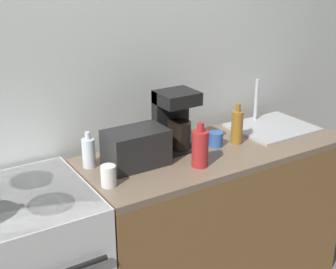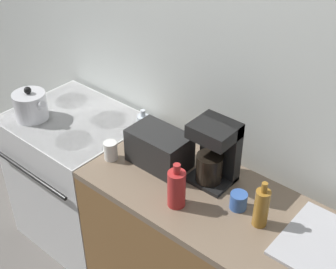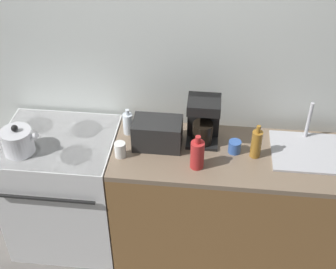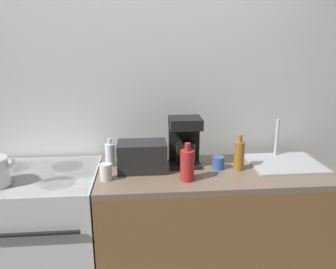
{
  "view_description": "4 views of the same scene",
  "coord_description": "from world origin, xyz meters",
  "px_view_note": "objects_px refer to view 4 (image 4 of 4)",
  "views": [
    {
      "loc": [
        -0.96,
        -1.59,
        1.95
      ],
      "look_at": [
        0.26,
        0.34,
        1.06
      ],
      "focal_mm": 50.0,
      "sensor_mm": 36.0,
      "label": 1
    },
    {
      "loc": [
        1.35,
        -1.1,
        2.45
      ],
      "look_at": [
        0.11,
        0.36,
        1.13
      ],
      "focal_mm": 50.0,
      "sensor_mm": 36.0,
      "label": 2
    },
    {
      "loc": [
        0.39,
        -2.01,
        2.88
      ],
      "look_at": [
        0.13,
        0.32,
        1.05
      ],
      "focal_mm": 50.0,
      "sensor_mm": 36.0,
      "label": 3
    },
    {
      "loc": [
        0.05,
        -1.66,
        1.74
      ],
      "look_at": [
        0.24,
        0.4,
        1.16
      ],
      "focal_mm": 35.0,
      "sensor_mm": 36.0,
      "label": 4
    }
  ],
  "objects_px": {
    "coffee_maker": "(185,140)",
    "bottle_red": "(187,165)",
    "toaster": "(142,156)",
    "bottle_clear": "(110,154)",
    "cup_blue": "(218,163)",
    "stove": "(42,238)",
    "cup_white": "(106,172)",
    "bottle_amber": "(239,155)"
  },
  "relations": [
    {
      "from": "coffee_maker",
      "to": "bottle_red",
      "type": "relative_size",
      "value": 1.41
    },
    {
      "from": "toaster",
      "to": "bottle_clear",
      "type": "xyz_separation_m",
      "value": [
        -0.21,
        0.11,
        -0.02
      ]
    },
    {
      "from": "toaster",
      "to": "cup_blue",
      "type": "bearing_deg",
      "value": -1.87
    },
    {
      "from": "stove",
      "to": "toaster",
      "type": "relative_size",
      "value": 2.98
    },
    {
      "from": "bottle_red",
      "to": "cup_white",
      "type": "relative_size",
      "value": 2.3
    },
    {
      "from": "bottle_amber",
      "to": "bottle_red",
      "type": "xyz_separation_m",
      "value": [
        -0.36,
        -0.14,
        -0.0
      ]
    },
    {
      "from": "bottle_amber",
      "to": "bottle_red",
      "type": "relative_size",
      "value": 1.0
    },
    {
      "from": "bottle_red",
      "to": "cup_white",
      "type": "bearing_deg",
      "value": 174.46
    },
    {
      "from": "bottle_red",
      "to": "toaster",
      "type": "bearing_deg",
      "value": 145.4
    },
    {
      "from": "toaster",
      "to": "bottle_red",
      "type": "relative_size",
      "value": 1.33
    },
    {
      "from": "coffee_maker",
      "to": "bottle_clear",
      "type": "xyz_separation_m",
      "value": [
        -0.5,
        0.02,
        -0.09
      ]
    },
    {
      "from": "bottle_amber",
      "to": "bottle_clear",
      "type": "distance_m",
      "value": 0.86
    },
    {
      "from": "bottle_amber",
      "to": "bottle_clear",
      "type": "height_order",
      "value": "bottle_amber"
    },
    {
      "from": "stove",
      "to": "cup_white",
      "type": "bearing_deg",
      "value": -14.49
    },
    {
      "from": "stove",
      "to": "cup_white",
      "type": "xyz_separation_m",
      "value": [
        0.46,
        -0.12,
        0.51
      ]
    },
    {
      "from": "bottle_amber",
      "to": "bottle_red",
      "type": "distance_m",
      "value": 0.39
    },
    {
      "from": "toaster",
      "to": "coffee_maker",
      "type": "xyz_separation_m",
      "value": [
        0.29,
        0.08,
        0.08
      ]
    },
    {
      "from": "coffee_maker",
      "to": "cup_blue",
      "type": "xyz_separation_m",
      "value": [
        0.21,
        -0.1,
        -0.13
      ]
    },
    {
      "from": "toaster",
      "to": "bottle_clear",
      "type": "distance_m",
      "value": 0.24
    },
    {
      "from": "stove",
      "to": "coffee_maker",
      "type": "relative_size",
      "value": 2.82
    },
    {
      "from": "toaster",
      "to": "bottle_amber",
      "type": "height_order",
      "value": "bottle_amber"
    },
    {
      "from": "bottle_red",
      "to": "cup_blue",
      "type": "xyz_separation_m",
      "value": [
        0.23,
        0.17,
        -0.06
      ]
    },
    {
      "from": "stove",
      "to": "bottle_red",
      "type": "distance_m",
      "value": 1.11
    },
    {
      "from": "toaster",
      "to": "bottle_clear",
      "type": "height_order",
      "value": "toaster"
    },
    {
      "from": "coffee_maker",
      "to": "bottle_clear",
      "type": "relative_size",
      "value": 1.76
    },
    {
      "from": "stove",
      "to": "coffee_maker",
      "type": "bearing_deg",
      "value": 6.06
    },
    {
      "from": "bottle_amber",
      "to": "cup_white",
      "type": "relative_size",
      "value": 2.3
    },
    {
      "from": "coffee_maker",
      "to": "bottle_clear",
      "type": "distance_m",
      "value": 0.51
    },
    {
      "from": "bottle_red",
      "to": "cup_white",
      "type": "xyz_separation_m",
      "value": [
        -0.49,
        0.05,
        -0.05
      ]
    },
    {
      "from": "stove",
      "to": "cup_blue",
      "type": "height_order",
      "value": "cup_blue"
    },
    {
      "from": "coffee_maker",
      "to": "bottle_clear",
      "type": "bearing_deg",
      "value": 177.28
    },
    {
      "from": "coffee_maker",
      "to": "stove",
      "type": "bearing_deg",
      "value": -173.94
    },
    {
      "from": "coffee_maker",
      "to": "bottle_red",
      "type": "height_order",
      "value": "coffee_maker"
    },
    {
      "from": "cup_white",
      "to": "cup_blue",
      "type": "bearing_deg",
      "value": 9.52
    },
    {
      "from": "stove",
      "to": "bottle_clear",
      "type": "distance_m",
      "value": 0.72
    },
    {
      "from": "stove",
      "to": "bottle_amber",
      "type": "xyz_separation_m",
      "value": [
        1.31,
        -0.02,
        0.56
      ]
    },
    {
      "from": "cup_blue",
      "to": "bottle_clear",
      "type": "bearing_deg",
      "value": 170.12
    },
    {
      "from": "toaster",
      "to": "cup_blue",
      "type": "relative_size",
      "value": 3.8
    },
    {
      "from": "stove",
      "to": "bottle_red",
      "type": "bearing_deg",
      "value": -9.93
    },
    {
      "from": "stove",
      "to": "cup_white",
      "type": "height_order",
      "value": "cup_white"
    },
    {
      "from": "cup_blue",
      "to": "cup_white",
      "type": "xyz_separation_m",
      "value": [
        -0.72,
        -0.12,
        0.01
      ]
    },
    {
      "from": "stove",
      "to": "cup_blue",
      "type": "distance_m",
      "value": 1.28
    }
  ]
}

